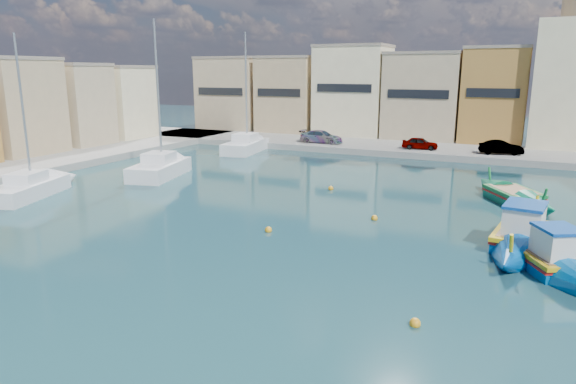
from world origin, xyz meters
The scene contains 12 objects.
ground centered at (0.00, 0.00, 0.00)m, with size 160.00×160.00×0.00m, color #153441.
north_quay centered at (0.00, 32.00, 0.30)m, with size 80.00×8.00×0.60m, color gray.
west_quay centered at (-32.00, 8.00, 0.30)m, with size 8.00×56.00×0.60m, color gray.
north_townhouses centered at (6.68, 39.36, 5.00)m, with size 83.20×7.87×10.19m.
parked_cars centered at (-7.01, 30.50, 1.22)m, with size 21.52×2.00×1.29m.
luzzu_turquoise_cabin centered at (5.49, 6.22, 0.40)m, with size 3.48×10.51×3.31m.
luzzu_blue_cabin centered at (6.48, 3.53, 0.36)m, with size 5.79×8.18×2.92m.
luzzu_green centered at (4.71, 14.94, 0.29)m, with size 6.47×8.54×2.74m.
yacht_north centered at (-20.52, 27.11, 0.49)m, with size 3.85×9.60×12.46m.
yacht_midnorth centered at (-20.51, 13.56, 0.50)m, with size 4.70×9.20×12.52m.
yacht_mid centered at (-24.03, 4.68, 0.43)m, with size 4.81×9.02×10.99m.
mooring_buoys centered at (1.09, 6.77, 0.08)m, with size 22.88×23.02×0.36m.
Camera 1 is at (5.31, -18.86, 7.93)m, focal length 32.00 mm.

